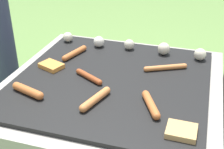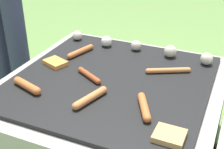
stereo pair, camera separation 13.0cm
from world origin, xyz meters
TOP-DOWN VIEW (x-y plane):
  - grill at (0.00, 0.00)m, footprint 0.90×0.90m
  - sausage_mid_left at (-0.24, 0.16)m, footprint 0.07×0.16m
  - sausage_mid_right at (-0.09, -0.03)m, footprint 0.14×0.09m
  - sausage_front_left at (0.20, -0.16)m, footprint 0.09×0.15m
  - sausage_front_center at (0.20, 0.15)m, footprint 0.18×0.10m
  - sausage_front_right at (-0.27, -0.21)m, footprint 0.15×0.07m
  - sausage_back_right at (-0.01, -0.19)m, footprint 0.07×0.17m
  - bread_slice_left at (0.32, -0.28)m, footprint 0.10×0.09m
  - bread_slice_right at (-0.29, 0.02)m, footprint 0.12×0.10m
  - mushroom_row at (0.03, 0.31)m, footprint 0.74×0.08m

SIDE VIEW (x-z plane):
  - grill at x=0.00m, z-range 0.00..0.42m
  - bread_slice_left at x=0.32m, z-range 0.42..0.44m
  - bread_slice_right at x=-0.29m, z-range 0.42..0.44m
  - sausage_front_center at x=0.20m, z-range 0.42..0.44m
  - sausage_mid_right at x=-0.09m, z-range 0.42..0.44m
  - sausage_mid_left at x=-0.24m, z-range 0.42..0.45m
  - sausage_front_left at x=0.20m, z-range 0.42..0.45m
  - sausage_back_right at x=-0.01m, z-range 0.42..0.45m
  - sausage_front_right at x=-0.27m, z-range 0.42..0.45m
  - mushroom_row at x=0.03m, z-range 0.42..0.48m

